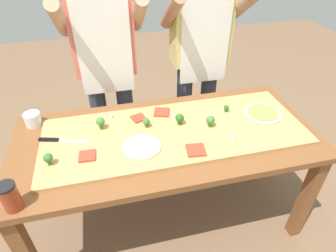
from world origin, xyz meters
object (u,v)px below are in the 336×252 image
sauce_jar (10,197)px  cook_right (200,49)px  broccoli_floret_front_mid (146,122)px  broccoli_floret_center_right (180,118)px  chefs_knife (57,140)px  broccoli_floret_back_right (226,108)px  prep_table (167,147)px  flour_cup (33,120)px  broccoli_floret_front_right (48,158)px  pizza_slice_far_left (162,112)px  pizza_slice_center (138,118)px  broccoli_floret_back_mid (210,120)px  cook_left (105,58)px  cheese_crumble_b (174,116)px  pizza_slice_near_left (87,156)px  broccoli_floret_front_left (101,122)px  cheese_crumble_c (233,137)px  pizza_whole_pesto_green (263,113)px  pizza_slice_near_right (196,150)px  pizza_whole_white_garlic (142,146)px  cheese_crumble_a (112,116)px

sauce_jar → cook_right: (1.15, 0.94, 0.18)m
broccoli_floret_front_mid → broccoli_floret_center_right: 0.20m
chefs_knife → broccoli_floret_back_right: (1.03, 0.05, 0.02)m
prep_table → chefs_knife: 0.63m
broccoli_floret_center_right → flour_cup: 0.89m
broccoli_floret_front_right → pizza_slice_far_left: bearing=26.2°
broccoli_floret_front_right → pizza_slice_center: bearing=30.3°
broccoli_floret_back_mid → cook_left: 0.83m
broccoli_floret_front_right → broccoli_floret_center_right: size_ratio=0.95×
broccoli_floret_back_right → cheese_crumble_b: (-0.34, 0.02, -0.02)m
chefs_knife → pizza_slice_far_left: chefs_knife is taller
pizza_slice_near_left → broccoli_floret_front_mid: broccoli_floret_front_mid is taller
broccoli_floret_front_left → pizza_slice_center: bearing=11.8°
pizza_slice_near_left → broccoli_floret_back_mid: size_ratio=1.16×
prep_table → broccoli_floret_front_mid: bearing=140.8°
pizza_slice_far_left → cheese_crumble_c: size_ratio=4.36×
prep_table → broccoli_floret_center_right: (0.10, 0.06, 0.15)m
broccoli_floret_front_mid → cook_right: 0.74m
prep_table → cheese_crumble_c: cheese_crumble_c is taller
broccoli_floret_back_mid → cook_right: (0.12, 0.60, 0.19)m
pizza_whole_pesto_green → broccoli_floret_back_right: size_ratio=4.85×
prep_table → broccoli_floret_front_right: (-0.63, -0.11, 0.15)m
pizza_slice_near_right → broccoli_floret_back_mid: 0.25m
cook_left → broccoli_floret_front_right: bearing=-116.1°
broccoli_floret_front_right → broccoli_floret_front_mid: bearing=20.4°
pizza_slice_far_left → cheese_crumble_b: (0.06, -0.06, 0.00)m
pizza_slice_center → sauce_jar: (-0.63, -0.51, 0.05)m
prep_table → pizza_slice_near_left: 0.47m
chefs_knife → cheese_crumble_b: 0.70m
pizza_whole_white_garlic → flour_cup: flour_cup is taller
cheese_crumble_b → sauce_jar: size_ratio=0.13×
pizza_slice_far_left → cook_left: bearing=126.8°
chefs_knife → broccoli_floret_back_right: 1.03m
cook_left → cheese_crumble_a: bearing=-92.4°
broccoli_floret_center_right → flour_cup: bearing=165.2°
broccoli_floret_front_mid → cook_left: (-0.18, 0.52, 0.20)m
pizza_slice_far_left → broccoli_floret_center_right: size_ratio=1.32×
pizza_whole_white_garlic → cook_right: size_ratio=0.13×
pizza_slice_near_left → broccoli_floret_center_right: size_ratio=1.18×
broccoli_floret_back_mid → sauce_jar: size_ratio=0.52×
cheese_crumble_c → sauce_jar: size_ratio=0.15×
broccoli_floret_back_mid → cheese_crumble_b: bearing=142.7°
prep_table → sauce_jar: bearing=-156.1°
pizza_slice_far_left → broccoli_floret_front_right: 0.72m
broccoli_floret_front_right → pizza_whole_white_garlic: bearing=2.4°
pizza_whole_pesto_green → broccoli_floret_back_right: broccoli_floret_back_right is taller
cheese_crumble_c → sauce_jar: 1.13m
broccoli_floret_front_left → cheese_crumble_c: 0.76m
broccoli_floret_center_right → cook_left: size_ratio=0.04×
broccoli_floret_front_mid → flour_cup: flour_cup is taller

